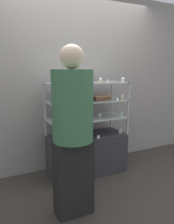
{
  "coord_description": "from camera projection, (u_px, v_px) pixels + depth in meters",
  "views": [
    {
      "loc": [
        -1.29,
        -2.68,
        1.5
      ],
      "look_at": [
        0.0,
        0.0,
        0.9
      ],
      "focal_mm": 35.0,
      "sensor_mm": 36.0,
      "label": 1
    }
  ],
  "objects": [
    {
      "name": "cupcake_9",
      "position": [
        122.0,
        97.0,
        3.1
      ],
      "size": [
        0.07,
        0.07,
        0.08
      ],
      "color": "#CCB28C",
      "rests_on": "display_riser_middle"
    },
    {
      "name": "cupcake_13",
      "position": [
        123.0,
        80.0,
        3.07
      ],
      "size": [
        0.05,
        0.05,
        0.06
      ],
      "color": "beige",
      "rests_on": "display_riser_upper"
    },
    {
      "name": "back_wall",
      "position": [
        76.0,
        82.0,
        3.29
      ],
      "size": [
        8.0,
        0.05,
        2.6
      ],
      "color": "gray",
      "rests_on": "ground_plane"
    },
    {
      "name": "cupcake_3",
      "position": [
        55.0,
        121.0,
        2.73
      ],
      "size": [
        0.05,
        0.05,
        0.07
      ],
      "color": "white",
      "rests_on": "display_riser_lower"
    },
    {
      "name": "price_tag_2",
      "position": [
        118.0,
        99.0,
        2.97
      ],
      "size": [
        0.04,
        0.0,
        0.04
      ],
      "color": "white",
      "rests_on": "display_riser_middle"
    },
    {
      "name": "display_riser_middle",
      "position": [
        87.0,
        102.0,
        3.01
      ],
      "size": [
        1.1,
        0.46,
        0.25
      ],
      "color": "#B7B7BC",
      "rests_on": "display_riser_lower"
    },
    {
      "name": "display_riser_upper",
      "position": [
        87.0,
        84.0,
        2.96
      ],
      "size": [
        1.1,
        0.46,
        0.25
      ],
      "color": "#B7B7BC",
      "rests_on": "display_riser_middle"
    },
    {
      "name": "display_riser_lower",
      "position": [
        87.0,
        119.0,
        3.05
      ],
      "size": [
        1.1,
        0.46,
        0.25
      ],
      "color": "#B7B7BC",
      "rests_on": "display_base"
    },
    {
      "name": "price_tag_1",
      "position": [
        82.0,
        121.0,
        2.79
      ],
      "size": [
        0.04,
        0.0,
        0.04
      ],
      "color": "white",
      "rests_on": "display_riser_lower"
    },
    {
      "name": "cupcake_2",
      "position": [
        120.0,
        131.0,
        3.19
      ],
      "size": [
        0.06,
        0.06,
        0.07
      ],
      "color": "beige",
      "rests_on": "display_base"
    },
    {
      "name": "display_base",
      "position": [
        87.0,
        154.0,
        3.16
      ],
      "size": [
        1.1,
        0.46,
        0.57
      ],
      "color": "#333338",
      "rests_on": "ground_plane"
    },
    {
      "name": "ground_plane",
      "position": [
        87.0,
        172.0,
        3.21
      ],
      "size": [
        20.0,
        20.0,
        0.0
      ],
      "primitive_type": "plane",
      "color": "#38332D"
    },
    {
      "name": "cupcake_8",
      "position": [
        90.0,
        99.0,
        2.92
      ],
      "size": [
        0.07,
        0.07,
        0.08
      ],
      "color": "white",
      "rests_on": "display_riser_middle"
    },
    {
      "name": "cupcake_0",
      "position": [
        55.0,
        139.0,
        2.81
      ],
      "size": [
        0.06,
        0.06,
        0.07
      ],
      "color": "beige",
      "rests_on": "display_base"
    },
    {
      "name": "cupcake_10",
      "position": [
        55.0,
        81.0,
        2.63
      ],
      "size": [
        0.05,
        0.05,
        0.06
      ],
      "color": "beige",
      "rests_on": "display_riser_upper"
    },
    {
      "name": "cupcake_5",
      "position": [
        121.0,
        114.0,
        3.16
      ],
      "size": [
        0.05,
        0.05,
        0.07
      ],
      "color": "white",
      "rests_on": "display_riser_lower"
    },
    {
      "name": "layer_cake_centerpiece",
      "position": [
        83.0,
        114.0,
        3.06
      ],
      "size": [
        0.16,
        0.16,
        0.1
      ],
      "color": "brown",
      "rests_on": "display_riser_lower"
    },
    {
      "name": "customer_figure",
      "position": [
        73.0,
        129.0,
        2.14
      ],
      "size": [
        0.4,
        0.4,
        1.71
      ],
      "color": "black",
      "rests_on": "ground_plane"
    },
    {
      "name": "cupcake_1",
      "position": [
        88.0,
        134.0,
        3.05
      ],
      "size": [
        0.06,
        0.06,
        0.07
      ],
      "color": "white",
      "rests_on": "display_base"
    },
    {
      "name": "price_tag_3",
      "position": [
        108.0,
        81.0,
        2.85
      ],
      "size": [
        0.04,
        0.0,
        0.04
      ],
      "color": "white",
      "rests_on": "display_riser_upper"
    },
    {
      "name": "sheet_cake_frosted",
      "position": [
        101.0,
        98.0,
        3.04
      ],
      "size": [
        0.24,
        0.15,
        0.06
      ],
      "color": "brown",
      "rests_on": "display_riser_middle"
    },
    {
      "name": "price_tag_0",
      "position": [
        98.0,
        137.0,
        2.94
      ],
      "size": [
        0.04,
        0.0,
        0.04
      ],
      "color": "white",
      "rests_on": "display_base"
    },
    {
      "name": "cupcake_7",
      "position": [
        72.0,
        100.0,
        2.82
      ],
      "size": [
        0.07,
        0.07,
        0.08
      ],
      "color": "white",
      "rests_on": "display_riser_middle"
    },
    {
      "name": "cupcake_6",
      "position": [
        54.0,
        101.0,
        2.7
      ],
      "size": [
        0.07,
        0.07,
        0.08
      ],
      "color": "white",
      "rests_on": "display_riser_middle"
    },
    {
      "name": "cupcake_12",
      "position": [
        100.0,
        80.0,
        2.98
      ],
      "size": [
        0.05,
        0.05,
        0.06
      ],
      "color": "#CCB28C",
      "rests_on": "display_riser_upper"
    },
    {
      "name": "cupcake_4",
      "position": [
        100.0,
        115.0,
        3.09
      ],
      "size": [
        0.05,
        0.05,
        0.07
      ],
      "color": "#CCB28C",
      "rests_on": "display_riser_lower"
    },
    {
      "name": "cupcake_11",
      "position": [
        78.0,
        81.0,
        2.82
      ],
      "size": [
        0.05,
        0.05,
        0.06
      ],
      "color": "beige",
      "rests_on": "display_riser_upper"
    }
  ]
}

